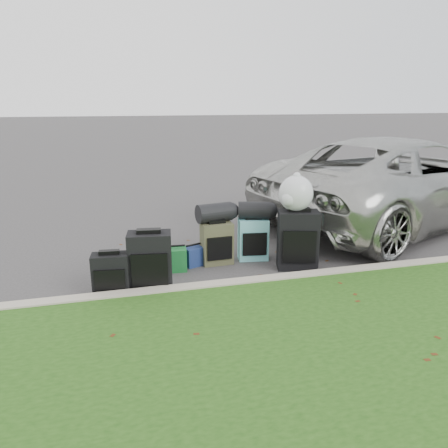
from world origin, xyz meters
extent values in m
plane|color=#383535|center=(0.00, 0.00, 0.00)|extent=(120.00, 120.00, 0.00)
cube|color=#9E937F|center=(0.00, -1.00, 0.07)|extent=(120.00, 0.18, 0.15)
imported|color=#B7B7B2|center=(3.75, 1.35, 0.84)|extent=(6.60, 4.70, 1.67)
cube|color=black|center=(-1.78, -0.74, 0.28)|extent=(0.46, 0.29, 0.55)
cube|color=black|center=(-1.29, -0.70, 0.39)|extent=(0.58, 0.39, 0.77)
cube|color=#373823|center=(-0.25, 0.04, 0.31)|extent=(0.46, 0.30, 0.62)
cube|color=#559CA2|center=(0.32, 0.07, 0.31)|extent=(0.47, 0.32, 0.63)
cube|color=black|center=(0.82, -0.44, 0.42)|extent=(0.63, 0.48, 0.84)
cube|color=#166428|center=(-0.88, -0.09, 0.16)|extent=(0.31, 0.25, 0.33)
cube|color=navy|center=(-0.61, 0.03, 0.14)|extent=(0.31, 0.28, 0.28)
cylinder|color=black|center=(-0.27, 0.12, 0.76)|extent=(0.56, 0.37, 0.28)
cylinder|color=black|center=(0.34, 0.10, 0.76)|extent=(0.53, 0.39, 0.26)
sphere|color=silver|center=(0.79, -0.37, 1.09)|extent=(0.49, 0.49, 0.49)
camera|label=1|loc=(-1.69, -5.90, 2.36)|focal=35.00mm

